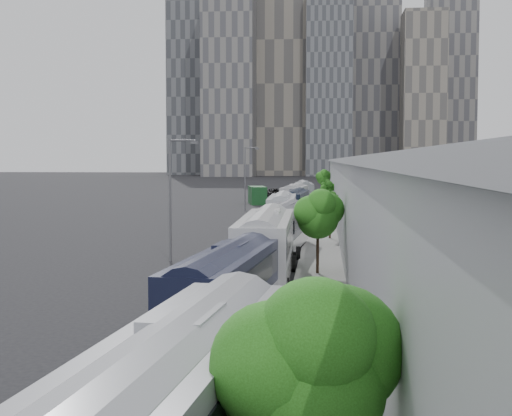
# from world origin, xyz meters

# --- Properties ---
(sidewalk) EXTENTS (10.00, 170.00, 0.12)m
(sidewalk) POSITION_xyz_m (9.00, 55.00, 0.06)
(sidewalk) COLOR gray
(sidewalk) RESTS_ON ground
(lane_line) EXTENTS (0.12, 160.00, 0.02)m
(lane_line) POSITION_xyz_m (-1.50, 55.00, 0.01)
(lane_line) COLOR gold
(lane_line) RESTS_ON ground
(depot) EXTENTS (12.45, 160.40, 7.20)m
(depot) POSITION_xyz_m (12.99, 55.00, 3.51)
(depot) COLOR gray
(depot) RESTS_ON ground
(skyline) EXTENTS (145.00, 64.00, 120.00)m
(skyline) POSITION_xyz_m (-2.90, 324.16, 50.85)
(skyline) COLOR slate
(skyline) RESTS_ON ground
(bus_1) EXTENTS (3.56, 12.23, 3.53)m
(bus_1) POSITION_xyz_m (1.79, 20.40, 1.49)
(bus_1) COLOR black
(bus_1) RESTS_ON ground
(bus_2) EXTENTS (3.09, 14.01, 4.08)m
(bus_2) POSITION_xyz_m (2.40, 32.92, 1.72)
(bus_2) COLOR silver
(bus_2) RESTS_ON ground
(bus_3) EXTENTS (3.46, 12.67, 3.66)m
(bus_3) POSITION_xyz_m (2.69, 46.47, 1.54)
(bus_3) COLOR slate
(bus_3) RESTS_ON ground
(bus_4) EXTENTS (2.89, 12.84, 3.74)m
(bus_4) POSITION_xyz_m (1.63, 62.39, 1.58)
(bus_4) COLOR #B5B9C0
(bus_4) RESTS_ON ground
(bus_5) EXTENTS (3.25, 12.33, 3.57)m
(bus_5) POSITION_xyz_m (2.33, 75.86, 1.50)
(bus_5) COLOR black
(bus_5) RESTS_ON ground
(bus_6) EXTENTS (3.44, 13.03, 3.77)m
(bus_6) POSITION_xyz_m (1.80, 88.59, 1.59)
(bus_6) COLOR #B2B2B4
(bus_6) RESTS_ON ground
(bus_7) EXTENTS (3.41, 12.99, 3.76)m
(bus_7) POSITION_xyz_m (2.65, 103.56, 1.59)
(bus_7) COLOR slate
(bus_7) RESTS_ON ground
(tree_0) EXTENTS (2.87, 2.87, 5.10)m
(tree_0) POSITION_xyz_m (5.37, 4.03, 3.66)
(tree_0) COLOR black
(tree_0) RESTS_ON ground
(tree_1) EXTENTS (2.58, 2.58, 5.19)m
(tree_1) POSITION_xyz_m (5.35, 35.53, 3.89)
(tree_1) COLOR black
(tree_1) RESTS_ON ground
(tree_2) EXTENTS (1.04, 1.04, 3.73)m
(tree_2) POSITION_xyz_m (6.28, 55.22, 3.08)
(tree_2) COLOR black
(tree_2) RESTS_ON ground
(tree_3) EXTENTS (1.14, 1.14, 3.94)m
(tree_3) POSITION_xyz_m (6.23, 80.40, 3.26)
(tree_3) COLOR black
(tree_3) RESTS_ON ground
(tree_4) EXTENTS (1.22, 1.22, 3.45)m
(tree_4) POSITION_xyz_m (6.19, 107.04, 2.77)
(tree_4) COLOR black
(tree_4) RESTS_ON ground
(tree_5) EXTENTS (2.36, 2.36, 5.17)m
(tree_5) POSITION_xyz_m (5.62, 125.29, 3.97)
(tree_5) COLOR black
(tree_5) RESTS_ON ground
(street_lamp_near) EXTENTS (2.04, 0.22, 8.49)m
(street_lamp_near) POSITION_xyz_m (-4.67, 40.43, 4.93)
(street_lamp_near) COLOR #59595E
(street_lamp_near) RESTS_ON ground
(street_lamp_far) EXTENTS (2.04, 0.22, 8.83)m
(street_lamp_far) POSITION_xyz_m (-4.87, 89.49, 5.10)
(street_lamp_far) COLOR #59595E
(street_lamp_far) RESTS_ON ground
(shipping_container) EXTENTS (3.62, 6.68, 2.84)m
(shipping_container) POSITION_xyz_m (-4.82, 105.32, 1.42)
(shipping_container) COLOR #123C1A
(shipping_container) RESTS_ON ground
(suv) EXTENTS (4.48, 6.45, 1.64)m
(suv) POSITION_xyz_m (-3.43, 126.91, 0.82)
(suv) COLOR black
(suv) RESTS_ON ground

